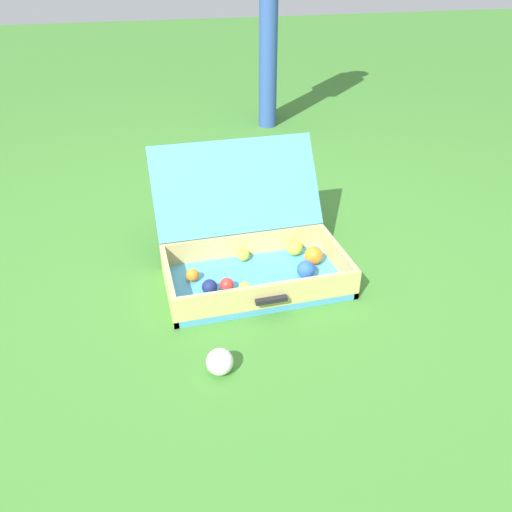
{
  "coord_description": "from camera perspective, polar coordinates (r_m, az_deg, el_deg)",
  "views": [
    {
      "loc": [
        -0.36,
        -1.51,
        1.09
      ],
      "look_at": [
        0.05,
        0.02,
        0.12
      ],
      "focal_mm": 36.08,
      "sensor_mm": 36.0,
      "label": 1
    }
  ],
  "objects": [
    {
      "name": "open_suitcase",
      "position": [
        1.95,
        -0.43,
        0.83
      ],
      "size": [
        0.66,
        0.62,
        0.43
      ],
      "color": "#4799C6",
      "rests_on": "ground"
    },
    {
      "name": "stray_ball_on_grass",
      "position": [
        1.55,
        -4.04,
        -11.62
      ],
      "size": [
        0.08,
        0.08,
        0.08
      ],
      "primitive_type": "sphere",
      "color": "white",
      "rests_on": "ground"
    },
    {
      "name": "ground_plane",
      "position": [
        1.9,
        -1.41,
        -3.75
      ],
      "size": [
        16.0,
        16.0,
        0.0
      ],
      "primitive_type": "plane",
      "color": "#3D7A2D"
    }
  ]
}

